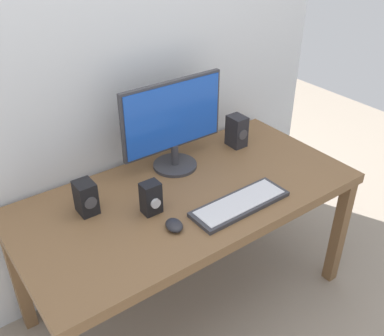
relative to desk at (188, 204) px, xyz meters
name	(u,v)px	position (x,y,z in m)	size (l,w,h in m)	color
ground_plane	(189,298)	(0.00, 0.00, -0.63)	(6.00, 6.00, 0.00)	gray
desk	(188,204)	(0.00, 0.00, 0.00)	(1.57, 0.77, 0.70)	brown
monitor	(173,123)	(0.08, 0.23, 0.31)	(0.54, 0.22, 0.45)	#333338
keyboard_primary	(240,204)	(0.12, -0.22, 0.08)	(0.46, 0.16, 0.02)	#333338
mouse	(174,225)	(-0.20, -0.18, 0.09)	(0.07, 0.09, 0.03)	#232328
speaker_right	(237,131)	(0.47, 0.21, 0.15)	(0.08, 0.10, 0.17)	#232328
speaker_left	(86,198)	(-0.43, 0.13, 0.14)	(0.08, 0.10, 0.15)	black
audio_controller	(151,198)	(-0.21, -0.03, 0.14)	(0.08, 0.08, 0.15)	black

